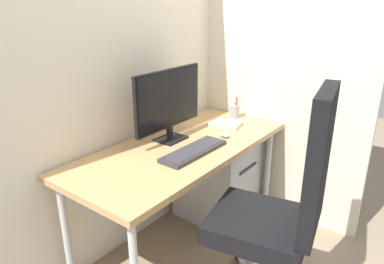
{
  "coord_description": "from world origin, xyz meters",
  "views": [
    {
      "loc": [
        -1.61,
        -1.29,
        1.61
      ],
      "look_at": [
        0.01,
        -0.07,
        0.86
      ],
      "focal_mm": 32.99,
      "sensor_mm": 36.0,
      "label": 1
    }
  ],
  "objects": [
    {
      "name": "pen_holder",
      "position": [
        0.68,
        0.03,
        0.81
      ],
      "size": [
        0.08,
        0.08,
        0.17
      ],
      "color": "#9EA0A5",
      "rests_on": "desk"
    },
    {
      "name": "desk",
      "position": [
        0.0,
        0.0,
        0.7
      ],
      "size": [
        1.56,
        0.69,
        0.76
      ],
      "color": "tan",
      "rests_on": "ground_plane"
    },
    {
      "name": "filing_cabinet",
      "position": [
        0.48,
        0.04,
        0.34
      ],
      "size": [
        0.48,
        0.53,
        0.67
      ],
      "color": "#B2B5BA",
      "rests_on": "ground_plane"
    },
    {
      "name": "wall_back",
      "position": [
        0.0,
        0.37,
        1.4
      ],
      "size": [
        2.5,
        0.04,
        2.8
      ],
      "primitive_type": "cube",
      "color": "beige",
      "rests_on": "ground_plane"
    },
    {
      "name": "wall_side_right",
      "position": [
        0.81,
        -0.13,
        1.4
      ],
      "size": [
        0.04,
        1.63,
        2.8
      ],
      "primitive_type": "cube",
      "color": "beige",
      "rests_on": "ground_plane"
    },
    {
      "name": "mouse",
      "position": [
        0.28,
        -0.14,
        0.77
      ],
      "size": [
        0.08,
        0.09,
        0.03
      ],
      "primitive_type": "ellipsoid",
      "rotation": [
        0.0,
        0.0,
        -0.33
      ],
      "color": "#9EA0A5",
      "rests_on": "desk"
    },
    {
      "name": "ground_plane",
      "position": [
        0.0,
        0.0,
        0.0
      ],
      "size": [
        8.0,
        8.0,
        0.0
      ],
      "primitive_type": "plane",
      "color": "gray"
    },
    {
      "name": "keyboard",
      "position": [
        -0.06,
        -0.13,
        0.77
      ],
      "size": [
        0.48,
        0.16,
        0.03
      ],
      "color": "#333338",
      "rests_on": "desk"
    },
    {
      "name": "monitor",
      "position": [
        0.03,
        0.13,
        1.02
      ],
      "size": [
        0.59,
        0.15,
        0.46
      ],
      "color": "black",
      "rests_on": "desk"
    },
    {
      "name": "office_chair",
      "position": [
        -0.1,
        -0.72,
        0.64
      ],
      "size": [
        0.62,
        0.62,
        1.26
      ],
      "color": "black",
      "rests_on": "ground_plane"
    },
    {
      "name": "notebook",
      "position": [
        0.48,
        -0.02,
        0.77
      ],
      "size": [
        0.2,
        0.25,
        0.03
      ],
      "primitive_type": "cube",
      "rotation": [
        0.0,
        0.0,
        0.2
      ],
      "color": "beige",
      "rests_on": "desk"
    }
  ]
}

